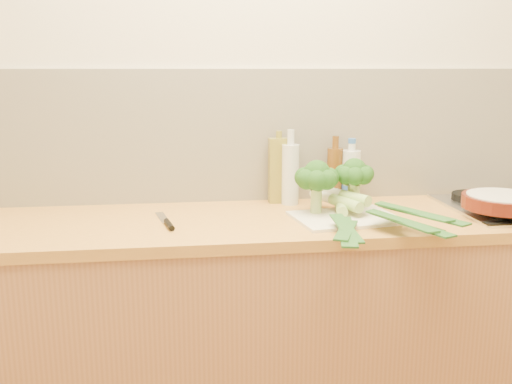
# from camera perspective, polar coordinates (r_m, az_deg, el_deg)

# --- Properties ---
(room_shell) EXTENTS (3.50, 3.50, 3.50)m
(room_shell) POSITION_cam_1_polar(r_m,az_deg,el_deg) (2.35, 0.20, 5.63)
(room_shell) COLOR beige
(room_shell) RESTS_ON ground
(counter) EXTENTS (3.20, 0.62, 0.90)m
(counter) POSITION_cam_1_polar(r_m,az_deg,el_deg) (2.28, 1.19, -13.52)
(counter) COLOR #AA7447
(counter) RESTS_ON ground
(chopping_board) EXTENTS (0.41, 0.33, 0.01)m
(chopping_board) POSITION_cam_1_polar(r_m,az_deg,el_deg) (2.12, 8.95, -2.57)
(chopping_board) COLOR beige
(chopping_board) RESTS_ON counter
(broccoli_left) EXTENTS (0.16, 0.17, 0.20)m
(broccoli_left) POSITION_cam_1_polar(r_m,az_deg,el_deg) (2.13, 6.09, 1.42)
(broccoli_left) COLOR #9AB86B
(broccoli_left) RESTS_ON chopping_board
(broccoli_right) EXTENTS (0.15, 0.15, 0.20)m
(broccoli_right) POSITION_cam_1_polar(r_m,az_deg,el_deg) (2.20, 9.80, 1.72)
(broccoli_right) COLOR #9AB86B
(broccoli_right) RESTS_ON chopping_board
(leek_front) EXTENTS (0.21, 0.68, 0.04)m
(leek_front) POSITION_cam_1_polar(r_m,az_deg,el_deg) (2.08, 8.63, -2.01)
(leek_front) COLOR white
(leek_front) RESTS_ON chopping_board
(leek_mid) EXTENTS (0.31, 0.67, 0.04)m
(leek_mid) POSITION_cam_1_polar(r_m,az_deg,el_deg) (2.09, 10.14, -1.49)
(leek_mid) COLOR white
(leek_mid) RESTS_ON chopping_board
(leek_back) EXTENTS (0.35, 0.58, 0.04)m
(leek_back) POSITION_cam_1_polar(r_m,az_deg,el_deg) (2.10, 11.50, -1.00)
(leek_back) COLOR white
(leek_back) RESTS_ON chopping_board
(chefs_knife) EXTENTS (0.08, 0.27, 0.02)m
(chefs_knife) POSITION_cam_1_polar(r_m,az_deg,el_deg) (2.04, -8.85, -3.06)
(chefs_knife) COLOR silver
(chefs_knife) RESTS_ON counter
(skillet) EXTENTS (0.43, 0.29, 0.05)m
(skillet) POSITION_cam_1_polar(r_m,az_deg,el_deg) (2.28, 23.56, -0.87)
(skillet) COLOR #53190D
(skillet) RESTS_ON gas_hob
(oil_tin) EXTENTS (0.08, 0.05, 0.30)m
(oil_tin) POSITION_cam_1_polar(r_m,az_deg,el_deg) (2.33, 2.28, 2.20)
(oil_tin) COLOR olive
(oil_tin) RESTS_ON counter
(glass_bottle) EXTENTS (0.07, 0.07, 0.30)m
(glass_bottle) POSITION_cam_1_polar(r_m,az_deg,el_deg) (2.31, 3.45, 1.89)
(glass_bottle) COLOR silver
(glass_bottle) RESTS_ON counter
(amber_bottle) EXTENTS (0.06, 0.06, 0.27)m
(amber_bottle) POSITION_cam_1_polar(r_m,az_deg,el_deg) (2.38, 7.87, 1.82)
(amber_bottle) COLOR #5E3812
(amber_bottle) RESTS_ON counter
(water_bottle) EXTENTS (0.08, 0.08, 0.24)m
(water_bottle) POSITION_cam_1_polar(r_m,az_deg,el_deg) (2.38, 9.45, 1.43)
(water_bottle) COLOR silver
(water_bottle) RESTS_ON counter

